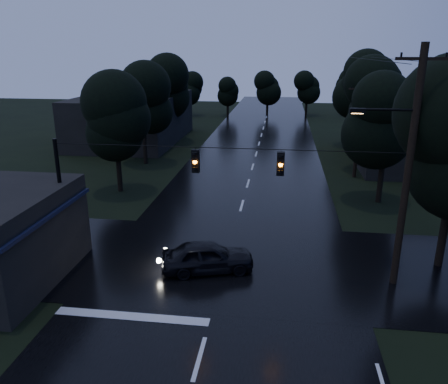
# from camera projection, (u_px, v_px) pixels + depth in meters

# --- Properties ---
(main_road) EXTENTS (12.00, 120.00, 0.02)m
(main_road) POSITION_uv_depth(u_px,v_px,m) (253.00, 167.00, 37.96)
(main_road) COLOR black
(main_road) RESTS_ON ground
(cross_street) EXTENTS (60.00, 9.00, 0.02)m
(cross_street) POSITION_uv_depth(u_px,v_px,m) (226.00, 262.00, 21.00)
(cross_street) COLOR black
(cross_street) RESTS_ON ground
(building_far_right) EXTENTS (10.00, 14.00, 4.40)m
(building_far_right) POSITION_uv_depth(u_px,v_px,m) (411.00, 137.00, 39.28)
(building_far_right) COLOR black
(building_far_right) RESTS_ON ground
(building_far_left) EXTENTS (10.00, 16.00, 5.00)m
(building_far_left) POSITION_uv_depth(u_px,v_px,m) (133.00, 118.00, 48.37)
(building_far_left) COLOR black
(building_far_left) RESTS_ON ground
(utility_pole_main) EXTENTS (3.50, 0.30, 10.00)m
(utility_pole_main) POSITION_uv_depth(u_px,v_px,m) (406.00, 166.00, 17.49)
(utility_pole_main) COLOR black
(utility_pole_main) RESTS_ON ground
(utility_pole_far) EXTENTS (2.00, 0.30, 7.50)m
(utility_pole_far) POSITION_uv_depth(u_px,v_px,m) (359.00, 129.00, 33.83)
(utility_pole_far) COLOR black
(utility_pole_far) RESTS_ON ground
(anchor_pole_left) EXTENTS (0.18, 0.18, 6.00)m
(anchor_pole_left) POSITION_uv_depth(u_px,v_px,m) (62.00, 203.00, 20.07)
(anchor_pole_left) COLOR black
(anchor_pole_left) RESTS_ON ground
(span_signals) EXTENTS (15.00, 0.37, 1.12)m
(span_signals) POSITION_uv_depth(u_px,v_px,m) (237.00, 161.00, 18.35)
(span_signals) COLOR black
(span_signals) RESTS_ON ground
(tree_left_a) EXTENTS (3.92, 3.92, 8.26)m
(tree_left_a) POSITION_uv_depth(u_px,v_px,m) (115.00, 118.00, 29.93)
(tree_left_a) COLOR black
(tree_left_a) RESTS_ON ground
(tree_left_b) EXTENTS (4.20, 4.20, 8.85)m
(tree_left_b) POSITION_uv_depth(u_px,v_px,m) (142.00, 100.00, 37.42)
(tree_left_b) COLOR black
(tree_left_b) RESTS_ON ground
(tree_left_c) EXTENTS (4.48, 4.48, 9.44)m
(tree_left_c) POSITION_uv_depth(u_px,v_px,m) (165.00, 86.00, 46.81)
(tree_left_c) COLOR black
(tree_left_c) RESTS_ON ground
(tree_right_a) EXTENTS (4.20, 4.20, 8.85)m
(tree_right_a) POSITION_uv_depth(u_px,v_px,m) (388.00, 118.00, 27.55)
(tree_right_a) COLOR black
(tree_right_a) RESTS_ON ground
(tree_right_b) EXTENTS (4.48, 4.48, 9.44)m
(tree_right_b) POSITION_uv_depth(u_px,v_px,m) (374.00, 99.00, 34.89)
(tree_right_b) COLOR black
(tree_right_b) RESTS_ON ground
(tree_right_c) EXTENTS (4.76, 4.76, 10.03)m
(tree_right_c) POSITION_uv_depth(u_px,v_px,m) (361.00, 85.00, 44.12)
(tree_right_c) COLOR black
(tree_right_c) RESTS_ON ground
(car) EXTENTS (4.51, 2.76, 1.44)m
(car) POSITION_uv_depth(u_px,v_px,m) (208.00, 257.00, 19.93)
(car) COLOR black
(car) RESTS_ON ground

